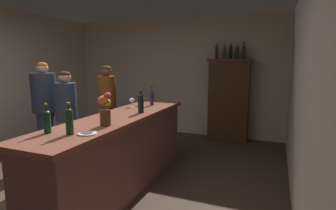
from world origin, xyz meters
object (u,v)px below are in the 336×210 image
display_bottle_left (217,52)px  patron_in_navy (67,117)px  wine_bottle_merlot (141,102)px  cheese_plate (87,133)px  wine_bottle_chardonnay (152,97)px  display_bottle_center (231,51)px  display_bottle_right (244,51)px  patron_tall (45,109)px  bar_counter (120,153)px  wine_glass_front (132,100)px  display_cabinet (229,99)px  wine_glass_mid (142,99)px  display_bottle_midright (237,52)px  patron_in_grey (107,103)px  display_bottle_midleft (224,52)px  flower_arrangement (105,107)px  wine_bottle_pinot (47,120)px  wine_bottle_malbec (69,120)px

display_bottle_left → patron_in_navy: 3.21m
wine_bottle_merlot → cheese_plate: (0.02, -1.12, -0.14)m
wine_bottle_chardonnay → display_bottle_center: 2.21m
display_bottle_right → patron_tall: size_ratio=0.20×
bar_counter → wine_glass_front: (-0.17, 0.65, 0.59)m
display_cabinet → wine_bottle_chardonnay: 2.09m
wine_glass_mid → display_bottle_midright: display_bottle_midright is taller
wine_glass_mid → patron_in_grey: bearing=151.0°
display_cabinet → display_bottle_left: size_ratio=5.19×
display_cabinet → display_bottle_midleft: 0.96m
flower_arrangement → patron_tall: size_ratio=0.22×
cheese_plate → patron_in_grey: (-1.33, 2.24, -0.11)m
wine_bottle_pinot → display_bottle_center: size_ratio=0.88×
wine_glass_mid → display_bottle_center: (1.00, 1.97, 0.76)m
wine_bottle_merlot → flower_arrangement: bearing=-91.2°
wine_glass_mid → patron_in_navy: patron_in_navy is taller
display_cabinet → display_bottle_right: bearing=0.0°
flower_arrangement → display_bottle_left: size_ratio=1.09×
wine_glass_front → patron_in_grey: 1.25m
display_bottle_midleft → display_bottle_center: bearing=0.0°
display_cabinet → patron_in_grey: display_cabinet is taller
display_bottle_midright → wine_glass_front: bearing=-119.3°
display_bottle_midleft → patron_in_navy: (-1.84, -2.55, -1.00)m
wine_bottle_malbec → display_bottle_midright: (0.99, 3.71, 0.71)m
wine_bottle_pinot → display_bottle_midleft: display_bottle_midleft is taller
wine_bottle_pinot → display_bottle_right: (1.35, 3.75, 0.75)m
bar_counter → patron_in_grey: bearing=129.0°
wine_glass_front → patron_tall: 1.49m
bar_counter → display_bottle_center: 3.25m
wine_glass_mid → display_bottle_left: size_ratio=0.45×
display_bottle_midright → patron_in_grey: (-2.18, -1.40, -0.96)m
wine_bottle_malbec → wine_bottle_merlot: bearing=84.3°
wine_bottle_pinot → flower_arrangement: bearing=53.2°
wine_bottle_chardonnay → display_bottle_midright: size_ratio=1.00×
display_cabinet → display_bottle_center: bearing=0.0°
wine_bottle_pinot → display_bottle_center: display_bottle_center is taller
bar_counter → patron_tall: (-1.63, 0.40, 0.40)m
display_bottle_left → flower_arrangement: bearing=-98.1°
wine_bottle_chardonnay → patron_in_navy: size_ratio=0.19×
display_bottle_left → patron_in_grey: 2.45m
patron_in_grey → display_bottle_midright: bearing=96.1°
display_cabinet → cheese_plate: display_cabinet is taller
wine_bottle_chardonnay → patron_in_navy: 1.30m
display_bottle_right → cheese_plate: bearing=-105.0°
wine_bottle_merlot → wine_bottle_pinot: (-0.35, -1.23, -0.02)m
display_bottle_center → display_bottle_right: 0.26m
display_cabinet → wine_glass_front: bearing=-116.5°
cheese_plate → wine_bottle_merlot: bearing=91.1°
cheese_plate → display_bottle_center: bearing=78.9°
bar_counter → patron_in_navy: (-1.06, 0.26, 0.34)m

